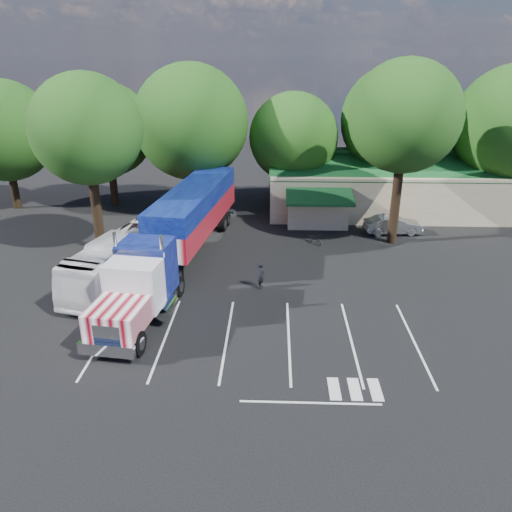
{
  "coord_description": "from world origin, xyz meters",
  "views": [
    {
      "loc": [
        2.34,
        -28.18,
        13.72
      ],
      "look_at": [
        1.26,
        0.39,
        2.0
      ],
      "focal_mm": 35.0,
      "sensor_mm": 36.0,
      "label": 1
    }
  ],
  "objects_px": {
    "semi_truck": "(183,225)",
    "silver_sedan": "(393,225)",
    "bicycle": "(315,239)",
    "tour_bus": "(127,256)",
    "woman": "(261,275)"
  },
  "relations": [
    {
      "from": "bicycle",
      "to": "tour_bus",
      "type": "xyz_separation_m",
      "value": [
        -12.5,
        -7.0,
        1.21
      ]
    },
    {
      "from": "bicycle",
      "to": "silver_sedan",
      "type": "height_order",
      "value": "silver_sedan"
    },
    {
      "from": "bicycle",
      "to": "tour_bus",
      "type": "height_order",
      "value": "tour_bus"
    },
    {
      "from": "woman",
      "to": "semi_truck",
      "type": "bearing_deg",
      "value": 60.79
    },
    {
      "from": "woman",
      "to": "tour_bus",
      "type": "xyz_separation_m",
      "value": [
        -8.6,
        1.0,
        0.75
      ]
    },
    {
      "from": "semi_truck",
      "to": "woman",
      "type": "xyz_separation_m",
      "value": [
        5.47,
        -4.0,
        -1.88
      ]
    },
    {
      "from": "bicycle",
      "to": "woman",
      "type": "bearing_deg",
      "value": -153.18
    },
    {
      "from": "tour_bus",
      "to": "woman",
      "type": "bearing_deg",
      "value": 7.99
    },
    {
      "from": "semi_truck",
      "to": "bicycle",
      "type": "height_order",
      "value": "semi_truck"
    },
    {
      "from": "semi_truck",
      "to": "bicycle",
      "type": "bearing_deg",
      "value": 30.33
    },
    {
      "from": "silver_sedan",
      "to": "bicycle",
      "type": "bearing_deg",
      "value": 107.14
    },
    {
      "from": "woman",
      "to": "silver_sedan",
      "type": "xyz_separation_m",
      "value": [
        10.4,
        10.5,
        -0.1
      ]
    },
    {
      "from": "semi_truck",
      "to": "tour_bus",
      "type": "xyz_separation_m",
      "value": [
        -3.13,
        -3.0,
        -1.13
      ]
    },
    {
      "from": "semi_truck",
      "to": "silver_sedan",
      "type": "height_order",
      "value": "semi_truck"
    },
    {
      "from": "semi_truck",
      "to": "silver_sedan",
      "type": "relative_size",
      "value": 5.09
    }
  ]
}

